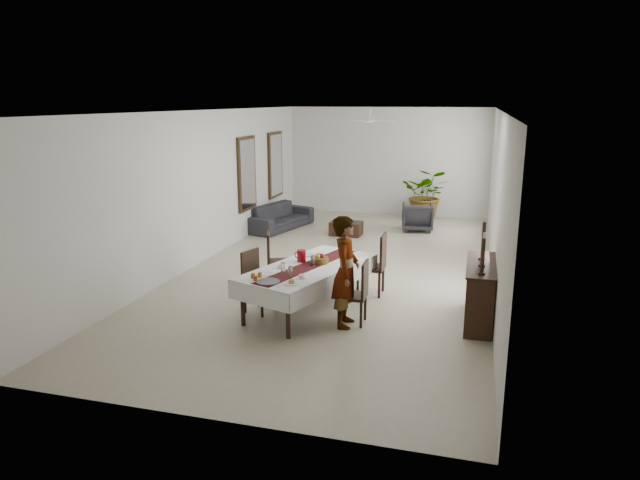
# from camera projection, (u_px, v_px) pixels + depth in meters

# --- Properties ---
(floor) EXTENTS (6.00, 12.00, 0.00)m
(floor) POSITION_uv_depth(u_px,v_px,m) (340.00, 268.00, 11.86)
(floor) COLOR #B4AC8F
(floor) RESTS_ON ground
(ceiling) EXTENTS (6.00, 12.00, 0.02)m
(ceiling) POSITION_uv_depth(u_px,v_px,m) (342.00, 111.00, 11.09)
(ceiling) COLOR white
(ceiling) RESTS_ON wall_back
(wall_back) EXTENTS (6.00, 0.02, 3.20)m
(wall_back) POSITION_uv_depth(u_px,v_px,m) (388.00, 162.00, 17.09)
(wall_back) COLOR silver
(wall_back) RESTS_ON floor
(wall_front) EXTENTS (6.00, 0.02, 3.20)m
(wall_front) POSITION_uv_depth(u_px,v_px,m) (206.00, 281.00, 5.86)
(wall_front) COLOR silver
(wall_front) RESTS_ON floor
(wall_left) EXTENTS (0.02, 12.00, 3.20)m
(wall_left) POSITION_uv_depth(u_px,v_px,m) (205.00, 186.00, 12.25)
(wall_left) COLOR silver
(wall_left) RESTS_ON floor
(wall_right) EXTENTS (0.02, 12.00, 3.20)m
(wall_right) POSITION_uv_depth(u_px,v_px,m) (496.00, 199.00, 10.70)
(wall_right) COLOR silver
(wall_right) RESTS_ON floor
(dining_table_top) EXTENTS (1.71, 2.58, 0.05)m
(dining_table_top) POSITION_uv_depth(u_px,v_px,m) (308.00, 268.00, 9.35)
(dining_table_top) COLOR black
(dining_table_top) RESTS_ON table_leg_fl
(table_leg_fl) EXTENTS (0.09, 0.09, 0.70)m
(table_leg_fl) POSITION_uv_depth(u_px,v_px,m) (243.00, 304.00, 8.77)
(table_leg_fl) COLOR black
(table_leg_fl) RESTS_ON floor
(table_leg_fr) EXTENTS (0.09, 0.09, 0.70)m
(table_leg_fr) POSITION_uv_depth(u_px,v_px,m) (288.00, 316.00, 8.29)
(table_leg_fr) COLOR black
(table_leg_fr) RESTS_ON floor
(table_leg_bl) EXTENTS (0.09, 0.09, 0.70)m
(table_leg_bl) POSITION_uv_depth(u_px,v_px,m) (325.00, 269.00, 10.59)
(table_leg_bl) COLOR black
(table_leg_bl) RESTS_ON floor
(table_leg_br) EXTENTS (0.09, 0.09, 0.70)m
(table_leg_br) POSITION_uv_depth(u_px,v_px,m) (366.00, 277.00, 10.11)
(table_leg_br) COLOR black
(table_leg_br) RESTS_ON floor
(tablecloth_top) EXTENTS (1.94, 2.81, 0.01)m
(tablecloth_top) POSITION_uv_depth(u_px,v_px,m) (308.00, 266.00, 9.34)
(tablecloth_top) COLOR white
(tablecloth_top) RESTS_ON dining_table_top
(tablecloth_drape_left) EXTENTS (0.83, 2.43, 0.30)m
(tablecloth_drape_left) POSITION_uv_depth(u_px,v_px,m) (281.00, 269.00, 9.69)
(tablecloth_drape_left) COLOR white
(tablecloth_drape_left) RESTS_ON dining_table_top
(tablecloth_drape_right) EXTENTS (0.83, 2.43, 0.30)m
(tablecloth_drape_right) POSITION_uv_depth(u_px,v_px,m) (338.00, 281.00, 9.06)
(tablecloth_drape_right) COLOR silver
(tablecloth_drape_right) RESTS_ON dining_table_top
(tablecloth_drape_near) EXTENTS (1.12, 0.39, 0.30)m
(tablecloth_drape_near) POSITION_uv_depth(u_px,v_px,m) (258.00, 296.00, 8.35)
(tablecloth_drape_near) COLOR white
(tablecloth_drape_near) RESTS_ON dining_table_top
(tablecloth_drape_far) EXTENTS (1.12, 0.39, 0.30)m
(tablecloth_drape_far) POSITION_uv_depth(u_px,v_px,m) (349.00, 257.00, 10.40)
(tablecloth_drape_far) COLOR white
(tablecloth_drape_far) RESTS_ON dining_table_top
(table_runner) EXTENTS (1.13, 2.47, 0.00)m
(table_runner) POSITION_uv_depth(u_px,v_px,m) (308.00, 266.00, 9.34)
(table_runner) COLOR #591919
(table_runner) RESTS_ON tablecloth_top
(red_pitcher) EXTENTS (0.19, 0.19, 0.20)m
(red_pitcher) POSITION_uv_depth(u_px,v_px,m) (301.00, 256.00, 9.57)
(red_pitcher) COLOR maroon
(red_pitcher) RESTS_ON tablecloth_top
(pitcher_handle) EXTENTS (0.12, 0.06, 0.12)m
(pitcher_handle) POSITION_uv_depth(u_px,v_px,m) (297.00, 255.00, 9.62)
(pitcher_handle) COLOR maroon
(pitcher_handle) RESTS_ON red_pitcher
(wine_glass_near) EXTENTS (0.07, 0.07, 0.17)m
(wine_glass_near) POSITION_uv_depth(u_px,v_px,m) (290.00, 272.00, 8.73)
(wine_glass_near) COLOR silver
(wine_glass_near) RESTS_ON tablecloth_top
(wine_glass_mid) EXTENTS (0.07, 0.07, 0.17)m
(wine_glass_mid) POSITION_uv_depth(u_px,v_px,m) (283.00, 268.00, 8.93)
(wine_glass_mid) COLOR silver
(wine_glass_mid) RESTS_ON tablecloth_top
(wine_glass_far) EXTENTS (0.07, 0.07, 0.17)m
(wine_glass_far) POSITION_uv_depth(u_px,v_px,m) (313.00, 261.00, 9.33)
(wine_glass_far) COLOR silver
(wine_glass_far) RESTS_ON tablecloth_top
(teacup_right) EXTENTS (0.09, 0.09, 0.06)m
(teacup_right) POSITION_uv_depth(u_px,v_px,m) (302.00, 276.00, 8.69)
(teacup_right) COLOR white
(teacup_right) RESTS_ON saucer_right
(saucer_right) EXTENTS (0.15, 0.15, 0.01)m
(saucer_right) POSITION_uv_depth(u_px,v_px,m) (302.00, 278.00, 8.69)
(saucer_right) COLOR white
(saucer_right) RESTS_ON tablecloth_top
(teacup_left) EXTENTS (0.09, 0.09, 0.06)m
(teacup_left) POSITION_uv_depth(u_px,v_px,m) (281.00, 266.00, 9.22)
(teacup_left) COLOR white
(teacup_left) RESTS_ON saucer_left
(saucer_left) EXTENTS (0.15, 0.15, 0.01)m
(saucer_left) POSITION_uv_depth(u_px,v_px,m) (281.00, 268.00, 9.22)
(saucer_left) COLOR white
(saucer_left) RESTS_ON tablecloth_top
(plate_near_right) EXTENTS (0.24, 0.24, 0.01)m
(plate_near_right) POSITION_uv_depth(u_px,v_px,m) (292.00, 283.00, 8.44)
(plate_near_right) COLOR silver
(plate_near_right) RESTS_ON tablecloth_top
(bread_near_right) EXTENTS (0.09, 0.09, 0.09)m
(bread_near_right) POSITION_uv_depth(u_px,v_px,m) (291.00, 281.00, 8.43)
(bread_near_right) COLOR tan
(bread_near_right) RESTS_ON plate_near_right
(plate_near_left) EXTENTS (0.24, 0.24, 0.01)m
(plate_near_left) POSITION_uv_depth(u_px,v_px,m) (265.00, 274.00, 8.90)
(plate_near_left) COLOR white
(plate_near_left) RESTS_ON tablecloth_top
(plate_far_left) EXTENTS (0.24, 0.24, 0.01)m
(plate_far_left) POSITION_uv_depth(u_px,v_px,m) (312.00, 255.00, 9.95)
(plate_far_left) COLOR silver
(plate_far_left) RESTS_ON tablecloth_top
(serving_tray) EXTENTS (0.36, 0.36, 0.02)m
(serving_tray) POSITION_uv_depth(u_px,v_px,m) (268.00, 282.00, 8.50)
(serving_tray) COLOR #45464B
(serving_tray) RESTS_ON tablecloth_top
(jam_jar_a) EXTENTS (0.06, 0.06, 0.07)m
(jam_jar_a) POSITION_uv_depth(u_px,v_px,m) (255.00, 278.00, 8.59)
(jam_jar_a) COLOR #9B4A16
(jam_jar_a) RESTS_ON tablecloth_top
(jam_jar_b) EXTENTS (0.06, 0.06, 0.07)m
(jam_jar_b) POSITION_uv_depth(u_px,v_px,m) (253.00, 276.00, 8.69)
(jam_jar_b) COLOR brown
(jam_jar_b) RESTS_ON tablecloth_top
(jam_jar_c) EXTENTS (0.06, 0.06, 0.07)m
(jam_jar_c) POSITION_uv_depth(u_px,v_px,m) (260.00, 275.00, 8.74)
(jam_jar_c) COLOR #965F15
(jam_jar_c) RESTS_ON tablecloth_top
(fruit_basket) EXTENTS (0.30, 0.30, 0.10)m
(fruit_basket) POSITION_uv_depth(u_px,v_px,m) (319.00, 260.00, 9.50)
(fruit_basket) COLOR brown
(fruit_basket) RESTS_ON tablecloth_top
(fruit_red) EXTENTS (0.09, 0.09, 0.09)m
(fruit_red) POSITION_uv_depth(u_px,v_px,m) (322.00, 256.00, 9.48)
(fruit_red) COLOR #A2101A
(fruit_red) RESTS_ON fruit_basket
(fruit_green) EXTENTS (0.08, 0.08, 0.08)m
(fruit_green) POSITION_uv_depth(u_px,v_px,m) (319.00, 255.00, 9.53)
(fruit_green) COLOR olive
(fruit_green) RESTS_ON fruit_basket
(fruit_yellow) EXTENTS (0.08, 0.08, 0.08)m
(fruit_yellow) POSITION_uv_depth(u_px,v_px,m) (318.00, 256.00, 9.44)
(fruit_yellow) COLOR gold
(fruit_yellow) RESTS_ON fruit_basket
(chair_right_near_seat) EXTENTS (0.43, 0.43, 0.05)m
(chair_right_near_seat) POSITION_uv_depth(u_px,v_px,m) (352.00, 296.00, 8.85)
(chair_right_near_seat) COLOR black
(chair_right_near_seat) RESTS_ON chair_right_near_leg_fl
(chair_right_near_leg_fl) EXTENTS (0.04, 0.04, 0.42)m
(chair_right_near_leg_fl) POSITION_uv_depth(u_px,v_px,m) (361.00, 315.00, 8.70)
(chair_right_near_leg_fl) COLOR black
(chair_right_near_leg_fl) RESTS_ON floor
(chair_right_near_leg_fr) EXTENTS (0.04, 0.04, 0.42)m
(chair_right_near_leg_fr) POSITION_uv_depth(u_px,v_px,m) (365.00, 307.00, 9.02)
(chair_right_near_leg_fr) COLOR black
(chair_right_near_leg_fr) RESTS_ON floor
(chair_right_near_leg_bl) EXTENTS (0.04, 0.04, 0.42)m
(chair_right_near_leg_bl) POSITION_uv_depth(u_px,v_px,m) (339.00, 313.00, 8.79)
(chair_right_near_leg_bl) COLOR black
(chair_right_near_leg_bl) RESTS_ON floor
(chair_right_near_leg_br) EXTENTS (0.04, 0.04, 0.42)m
(chair_right_near_leg_br) POSITION_uv_depth(u_px,v_px,m) (344.00, 305.00, 9.11)
(chair_right_near_leg_br) COLOR black
(chair_right_near_leg_br) RESTS_ON floor
(chair_right_near_back) EXTENTS (0.04, 0.43, 0.54)m
(chair_right_near_back) POSITION_uv_depth(u_px,v_px,m) (365.00, 279.00, 8.73)
(chair_right_near_back) COLOR black
(chair_right_near_back) RESTS_ON chair_right_near_seat
(chair_right_far_seat) EXTENTS (0.48, 0.48, 0.05)m
(chair_right_far_seat) POSITION_uv_depth(u_px,v_px,m) (371.00, 267.00, 10.18)
(chair_right_far_seat) COLOR black
(chair_right_far_seat) RESTS_ON chair_right_far_leg_fl
(chair_right_far_leg_fl) EXTENTS (0.05, 0.05, 0.47)m
(chair_right_far_leg_fl) POSITION_uv_depth(u_px,v_px,m) (379.00, 285.00, 10.02)
(chair_right_far_leg_fl) COLOR black
(chair_right_far_leg_fl) RESTS_ON floor
(chair_right_far_leg_fr) EXTENTS (0.05, 0.05, 0.47)m
(chair_right_far_leg_fr) POSITION_uv_depth(u_px,v_px,m) (383.00, 279.00, 10.37)
(chair_right_far_leg_fr) COLOR black
(chair_right_far_leg_fr) RESTS_ON floor
(chair_right_far_leg_bl) EXTENTS (0.05, 0.05, 0.47)m
(chair_right_far_leg_bl) POSITION_uv_depth(u_px,v_px,m) (358.00, 284.00, 10.12)
(chair_right_far_leg_bl) COLOR black
(chair_right_far_leg_bl) RESTS_ON floor
(chair_right_far_leg_br) EXTENTS (0.05, 0.05, 0.47)m
(chair_right_far_leg_br) POSITION_uv_depth(u_px,v_px,m) (362.00, 277.00, 10.48)
(chair_right_far_leg_br) COLOR black
(chair_right_far_leg_br) RESTS_ON floor
(chair_right_far_back) EXTENTS (0.05, 0.47, 0.60)m
(chair_right_far_back) POSITION_uv_depth(u_px,v_px,m) (383.00, 251.00, 10.05)
(chair_right_far_back) COLOR black
(chair_right_far_back) RESTS_ON chair_right_far_seat
(chair_left_near_seat) EXTENTS (0.54, 0.54, 0.05)m
(chair_left_near_seat) POSITION_uv_depth(u_px,v_px,m) (260.00, 285.00, 9.32)
(chair_left_near_seat) COLOR black
(chair_left_near_seat) RESTS_ON chair_left_near_leg_fl
(chair_left_near_leg_fl) EXTENTS (0.05, 0.05, 0.43)m
(chair_left_near_leg_fl) POSITION_uv_depth(u_px,v_px,m) (259.00, 294.00, 9.62)
(chair_left_near_leg_fl) COLOR black
(chair_left_near_leg_fl) RESTS_ON floor
(chair_left_near_leg_fr) EXTENTS (0.05, 0.05, 0.43)m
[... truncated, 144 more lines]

